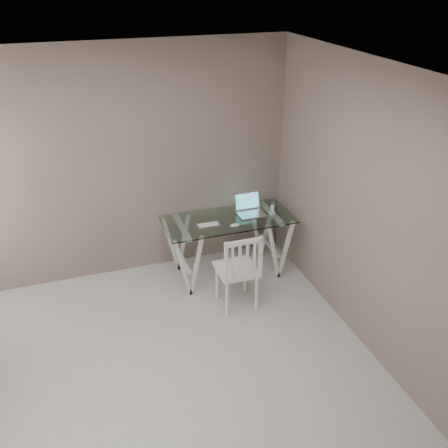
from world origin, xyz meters
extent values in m
plane|color=#AFADA8|center=(0.00, 0.00, 0.00)|extent=(4.50, 4.50, 0.00)
cube|color=white|center=(0.00, 0.00, 2.70)|extent=(4.00, 4.50, 0.02)
cube|color=#75655C|center=(0.00, 2.25, 1.35)|extent=(4.00, 0.02, 2.70)
cube|color=#75655C|center=(2.00, 0.00, 1.35)|extent=(0.02, 4.50, 2.70)
cube|color=silver|center=(1.14, 1.76, 0.74)|extent=(1.50, 0.70, 0.01)
cube|color=silver|center=(0.59, 1.76, 0.36)|extent=(0.24, 0.62, 0.72)
cube|color=silver|center=(1.69, 1.76, 0.36)|extent=(0.24, 0.62, 0.72)
cube|color=white|center=(1.03, 1.15, 0.45)|extent=(0.42, 0.42, 0.04)
cylinder|color=white|center=(0.86, 0.98, 0.21)|extent=(0.04, 0.04, 0.43)
cylinder|color=white|center=(1.20, 0.98, 0.21)|extent=(0.04, 0.04, 0.43)
cylinder|color=white|center=(0.86, 1.32, 0.21)|extent=(0.04, 0.04, 0.43)
cylinder|color=white|center=(1.20, 1.32, 0.21)|extent=(0.04, 0.04, 0.43)
cube|color=white|center=(1.03, 0.96, 0.68)|extent=(0.42, 0.03, 0.47)
cube|color=silver|center=(1.43, 1.77, 0.75)|extent=(0.32, 0.22, 0.01)
cube|color=#19D899|center=(1.43, 1.91, 0.86)|extent=(0.32, 0.07, 0.21)
cube|color=silver|center=(0.88, 1.69, 0.75)|extent=(0.25, 0.11, 0.01)
ellipsoid|color=silver|center=(1.15, 1.55, 0.76)|extent=(0.11, 0.06, 0.03)
cube|color=white|center=(1.68, 1.72, 0.75)|extent=(0.06, 0.06, 0.01)
cube|color=black|center=(1.68, 1.73, 0.81)|extent=(0.05, 0.03, 0.10)
camera|label=1|loc=(-0.57, -3.09, 3.38)|focal=40.00mm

